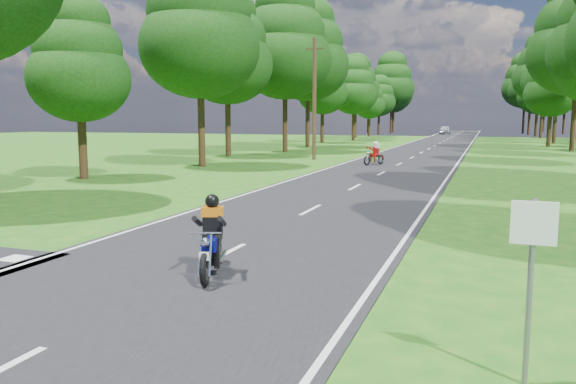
% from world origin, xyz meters
% --- Properties ---
extents(ground, '(160.00, 160.00, 0.00)m').
position_xyz_m(ground, '(0.00, 0.00, 0.00)').
color(ground, '#175012').
rests_on(ground, ground).
extents(main_road, '(7.00, 140.00, 0.02)m').
position_xyz_m(main_road, '(0.00, 50.00, 0.01)').
color(main_road, black).
rests_on(main_road, ground).
extents(road_markings, '(7.40, 140.00, 0.01)m').
position_xyz_m(road_markings, '(-0.14, 48.13, 0.02)').
color(road_markings, silver).
rests_on(road_markings, main_road).
extents(treeline, '(40.00, 115.35, 14.78)m').
position_xyz_m(treeline, '(1.43, 60.06, 8.25)').
color(treeline, black).
rests_on(treeline, ground).
extents(telegraph_pole, '(1.20, 0.26, 8.00)m').
position_xyz_m(telegraph_pole, '(-6.00, 28.00, 4.07)').
color(telegraph_pole, '#382616').
rests_on(telegraph_pole, ground).
extents(road_sign, '(0.45, 0.07, 2.00)m').
position_xyz_m(road_sign, '(5.50, -2.01, 1.34)').
color(road_sign, slate).
rests_on(road_sign, ground).
extents(rider_near_blue, '(1.10, 1.81, 1.43)m').
position_xyz_m(rider_near_blue, '(0.44, 0.61, 0.74)').
color(rider_near_blue, '#0B0E80').
rests_on(rider_near_blue, main_road).
extents(rider_far_red, '(1.21, 1.76, 1.40)m').
position_xyz_m(rider_far_red, '(-1.36, 25.05, 0.72)').
color(rider_far_red, maroon).
rests_on(rider_far_red, main_road).
extents(distant_car, '(1.81, 4.33, 1.46)m').
position_xyz_m(distant_car, '(-2.00, 91.39, 0.75)').
color(distant_car, silver).
rests_on(distant_car, main_road).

